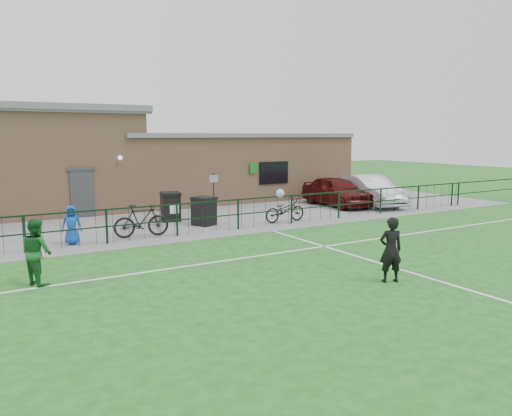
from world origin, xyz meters
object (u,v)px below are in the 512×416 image
bicycle_d (141,221)px  wheelie_bin_left (204,212)px  spectator_child (72,225)px  outfield_player (37,252)px  car_maroon (337,191)px  bicycle_e (285,210)px  car_silver (370,190)px  sign_post (214,196)px  wheelie_bin_right (171,208)px  ball_ground (41,255)px

bicycle_d → wheelie_bin_left: bearing=-64.8°
spectator_child → outfield_player: outfield_player is taller
wheelie_bin_left → spectator_child: size_ratio=0.81×
car_maroon → bicycle_e: (-4.96, -2.59, -0.26)m
wheelie_bin_left → car_silver: (9.76, 0.83, 0.24)m
wheelie_bin_left → car_silver: car_silver is taller
sign_post → bicycle_e: size_ratio=1.06×
bicycle_e → spectator_child: size_ratio=1.44×
wheelie_bin_left → bicycle_d: 3.07m
bicycle_d → bicycle_e: size_ratio=1.03×
wheelie_bin_right → car_silver: car_silver is taller
spectator_child → outfield_player: 4.48m
spectator_child → ball_ground: size_ratio=6.58×
wheelie_bin_right → sign_post: (1.73, -0.60, 0.43)m
ball_ground → spectator_child: bearing=51.1°
sign_post → bicycle_d: sign_post is taller
outfield_player → sign_post: bearing=-74.7°
wheelie_bin_left → wheelie_bin_right: bearing=90.8°
car_silver → ball_ground: (-16.20, -3.27, -0.69)m
bicycle_d → outfield_player: 5.77m
wheelie_bin_left → spectator_child: (-5.27, -0.99, 0.12)m
outfield_player → wheelie_bin_right: bearing=-64.9°
sign_post → car_silver: sign_post is taller
car_maroon → outfield_player: bearing=-152.6°
wheelie_bin_left → wheelie_bin_right: size_ratio=0.94×
ball_ground → wheelie_bin_left: bearing=20.8°
sign_post → car_maroon: bearing=3.8°
bicycle_d → outfield_player: outfield_player is taller
outfield_player → bicycle_e: bearing=-91.0°
spectator_child → outfield_player: bearing=-99.9°
car_maroon → car_silver: bearing=-20.5°
wheelie_bin_right → bicycle_d: (-2.13, -2.65, 0.02)m
wheelie_bin_right → bicycle_e: 4.82m
wheelie_bin_right → spectator_child: bearing=-137.1°
sign_post → bicycle_d: size_ratio=1.02×
sign_post → bicycle_d: bearing=-152.1°
car_maroon → outfield_player: 16.47m
wheelie_bin_left → car_maroon: size_ratio=0.24×
wheelie_bin_left → car_silver: bearing=-19.3°
outfield_player → wheelie_bin_left: bearing=-76.2°
outfield_player → bicycle_d: bearing=-66.7°
outfield_player → spectator_child: bearing=-44.1°
sign_post → ball_ground: size_ratio=10.07×
bicycle_d → car_silver: bearing=-75.5°
wheelie_bin_right → ball_ground: (-5.67, -4.10, -0.49)m
car_silver → bicycle_e: bearing=-153.4°
wheelie_bin_right → car_silver: 10.57m
wheelie_bin_left → outfield_player: 8.61m
wheelie_bin_left → bicycle_d: bicycle_d is taller
sign_post → car_maroon: sign_post is taller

